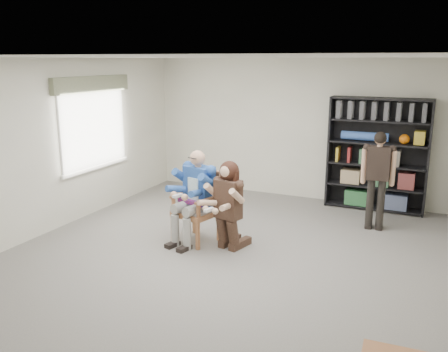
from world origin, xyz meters
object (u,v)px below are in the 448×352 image
at_px(seated_man, 196,196).
at_px(bookshelf, 377,155).
at_px(armchair, 196,207).
at_px(kneeling_woman, 227,207).
at_px(standing_man, 377,181).

distance_m(seated_man, bookshelf, 3.68).
bearing_deg(seated_man, armchair, -12.30).
xyz_separation_m(armchair, kneeling_woman, (0.58, -0.12, 0.11)).
bearing_deg(standing_man, kneeling_woman, -139.64).
bearing_deg(armchair, standing_man, 49.13).
height_order(armchair, standing_man, standing_man).
bearing_deg(armchair, seated_man, 167.70).
distance_m(seated_man, kneeling_woman, 0.60).
xyz_separation_m(seated_man, kneeling_woman, (0.58, -0.12, -0.06)).
bearing_deg(bookshelf, standing_man, -82.15).
xyz_separation_m(armchair, bookshelf, (2.30, 2.86, 0.49)).
relative_size(seated_man, kneeling_woman, 1.09).
bearing_deg(bookshelf, kneeling_woman, -119.91).
height_order(armchair, seated_man, seated_man).
bearing_deg(armchair, bookshelf, 65.54).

